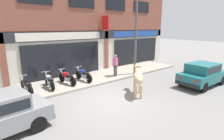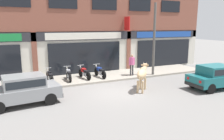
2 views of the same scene
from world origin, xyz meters
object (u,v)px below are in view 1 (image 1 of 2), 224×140
(motorcycle_0, at_px, (27,86))
(car_1, at_px, (203,73))
(cow, at_px, (138,77))
(motorcycle_2, at_px, (67,78))
(pedestrian, at_px, (115,63))
(motorcycle_3, at_px, (84,75))
(utility_pole, at_px, (136,39))
(motorcycle_1, at_px, (49,81))

(motorcycle_0, bearing_deg, car_1, -30.47)
(cow, distance_m, motorcycle_2, 4.57)
(pedestrian, bearing_deg, motorcycle_0, 174.83)
(cow, bearing_deg, motorcycle_3, 106.69)
(motorcycle_3, height_order, pedestrian, pedestrian)
(motorcycle_2, bearing_deg, car_1, -39.20)
(car_1, bearing_deg, utility_pole, 108.77)
(motorcycle_2, bearing_deg, cow, -59.52)
(motorcycle_0, height_order, utility_pole, utility_pole)
(cow, relative_size, pedestrian, 1.07)
(motorcycle_0, bearing_deg, pedestrian, -5.17)
(utility_pole, bearing_deg, motorcycle_0, 173.15)
(motorcycle_1, xyz_separation_m, motorcycle_2, (1.14, 0.01, 0.00))
(motorcycle_2, bearing_deg, motorcycle_3, -4.23)
(motorcycle_0, xyz_separation_m, motorcycle_2, (2.43, 0.09, 0.00))
(motorcycle_2, bearing_deg, motorcycle_0, -177.80)
(motorcycle_3, bearing_deg, pedestrian, -13.02)
(cow, height_order, motorcycle_0, cow)
(motorcycle_3, distance_m, pedestrian, 2.49)
(motorcycle_3, relative_size, pedestrian, 1.13)
(cow, distance_m, motorcycle_3, 4.03)
(utility_pole, bearing_deg, motorcycle_1, 171.08)
(cow, relative_size, motorcycle_0, 0.95)
(cow, relative_size, utility_pole, 0.32)
(cow, height_order, car_1, cow)
(motorcycle_3, bearing_deg, cow, -73.31)
(motorcycle_1, distance_m, pedestrian, 4.73)
(motorcycle_1, distance_m, motorcycle_3, 2.30)
(motorcycle_0, distance_m, motorcycle_3, 3.58)
(car_1, relative_size, utility_pole, 0.69)
(cow, height_order, pedestrian, pedestrian)
(car_1, xyz_separation_m, pedestrian, (-3.18, 4.82, 0.31))
(motorcycle_2, distance_m, motorcycle_3, 1.16)
(car_1, distance_m, motorcycle_0, 10.58)
(car_1, relative_size, motorcycle_3, 2.03)
(car_1, bearing_deg, pedestrian, 123.38)
(car_1, relative_size, pedestrian, 2.30)
(pedestrian, distance_m, utility_pole, 2.40)
(pedestrian, bearing_deg, utility_pole, -12.73)
(motorcycle_3, bearing_deg, motorcycle_2, 175.77)
(motorcycle_0, bearing_deg, motorcycle_3, 0.12)
(cow, height_order, motorcycle_1, cow)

